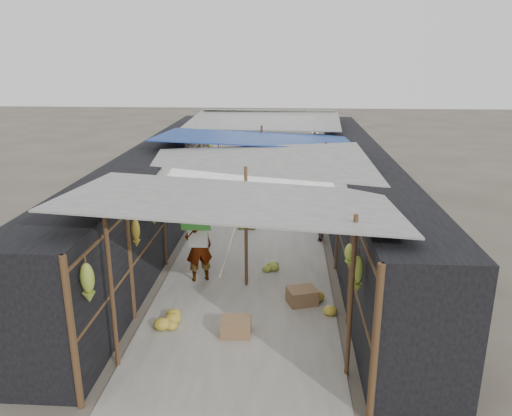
% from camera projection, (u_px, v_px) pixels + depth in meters
% --- Properties ---
extents(ground, '(80.00, 80.00, 0.00)m').
position_uv_depth(ground, '(231.00, 370.00, 7.83)').
color(ground, '#6B6356').
rests_on(ground, ground).
extents(aisle_slab, '(3.60, 16.00, 0.02)m').
position_uv_depth(aisle_slab, '(257.00, 230.00, 14.02)').
color(aisle_slab, '#9E998E').
rests_on(aisle_slab, ground).
extents(stall_left, '(1.40, 15.00, 2.30)m').
position_uv_depth(stall_left, '(160.00, 189.00, 13.85)').
color(stall_left, black).
rests_on(stall_left, ground).
extents(stall_right, '(1.40, 15.00, 2.30)m').
position_uv_depth(stall_right, '(356.00, 193.00, 13.52)').
color(stall_right, black).
rests_on(stall_right, ground).
extents(crate_near, '(0.54, 0.44, 0.31)m').
position_uv_depth(crate_near, '(236.00, 327.00, 8.75)').
color(crate_near, brown).
rests_on(crate_near, ground).
extents(crate_mid, '(0.66, 0.59, 0.33)m').
position_uv_depth(crate_mid, '(302.00, 296.00, 9.84)').
color(crate_mid, brown).
rests_on(crate_mid, ground).
extents(crate_back, '(0.44, 0.38, 0.25)m').
position_uv_depth(crate_back, '(241.00, 211.00, 15.37)').
color(crate_back, brown).
rests_on(crate_back, ground).
extents(black_basin, '(0.58, 0.58, 0.17)m').
position_uv_depth(black_basin, '(315.00, 216.00, 14.97)').
color(black_basin, black).
rests_on(black_basin, ground).
extents(vendor_elderly, '(0.67, 0.56, 1.58)m').
position_uv_depth(vendor_elderly, '(199.00, 247.00, 10.68)').
color(vendor_elderly, white).
rests_on(vendor_elderly, ground).
extents(shopper_blue, '(0.90, 0.77, 1.61)m').
position_uv_depth(shopper_blue, '(248.00, 193.00, 14.80)').
color(shopper_blue, navy).
rests_on(shopper_blue, ground).
extents(vendor_seated, '(0.50, 0.60, 0.80)m').
position_uv_depth(vendor_seated, '(319.00, 227.00, 13.06)').
color(vendor_seated, '#544F48').
rests_on(vendor_seated, ground).
extents(market_canopy, '(5.62, 15.20, 2.77)m').
position_uv_depth(market_canopy, '(258.00, 143.00, 13.64)').
color(market_canopy, brown).
rests_on(market_canopy, ground).
extents(hanging_bananas, '(3.96, 14.21, 0.84)m').
position_uv_depth(hanging_bananas, '(256.00, 175.00, 13.24)').
color(hanging_bananas, olive).
rests_on(hanging_bananas, ground).
extents(floor_bananas, '(3.82, 9.33, 0.36)m').
position_uv_depth(floor_bananas, '(265.00, 233.00, 13.37)').
color(floor_bananas, olive).
rests_on(floor_bananas, ground).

